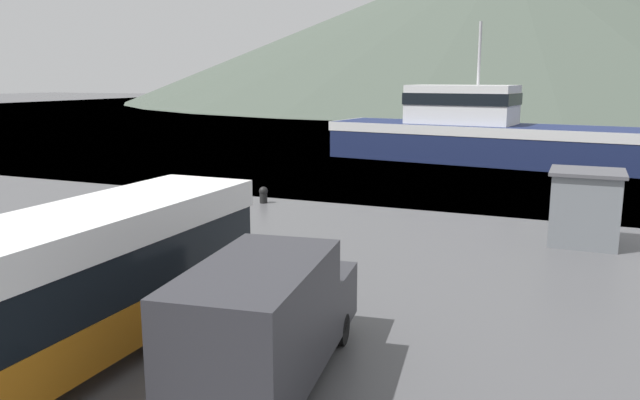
{
  "coord_description": "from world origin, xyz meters",
  "views": [
    {
      "loc": [
        9.52,
        -2.26,
        5.76
      ],
      "look_at": [
        1.98,
        15.48,
        2.0
      ],
      "focal_mm": 35.0,
      "sensor_mm": 36.0,
      "label": 1
    }
  ],
  "objects_px": {
    "fishing_boat": "(486,133)",
    "tour_bus": "(63,286)",
    "dock_kiosk": "(585,207)",
    "storage_bin": "(24,301)",
    "delivery_van": "(268,318)"
  },
  "relations": [
    {
      "from": "tour_bus",
      "to": "storage_bin",
      "type": "distance_m",
      "value": 3.27
    },
    {
      "from": "tour_bus",
      "to": "delivery_van",
      "type": "relative_size",
      "value": 1.76
    },
    {
      "from": "fishing_boat",
      "to": "tour_bus",
      "type": "bearing_deg",
      "value": 2.79
    },
    {
      "from": "storage_bin",
      "to": "tour_bus",
      "type": "bearing_deg",
      "value": -26.93
    },
    {
      "from": "tour_bus",
      "to": "storage_bin",
      "type": "xyz_separation_m",
      "value": [
        -2.73,
        1.38,
        -1.17
      ]
    },
    {
      "from": "delivery_van",
      "to": "storage_bin",
      "type": "distance_m",
      "value": 6.75
    },
    {
      "from": "delivery_van",
      "to": "dock_kiosk",
      "type": "relative_size",
      "value": 2.35
    },
    {
      "from": "delivery_van",
      "to": "dock_kiosk",
      "type": "distance_m",
      "value": 14.62
    },
    {
      "from": "storage_bin",
      "to": "dock_kiosk",
      "type": "relative_size",
      "value": 0.5
    },
    {
      "from": "tour_bus",
      "to": "delivery_van",
      "type": "distance_m",
      "value": 4.13
    },
    {
      "from": "dock_kiosk",
      "to": "tour_bus",
      "type": "bearing_deg",
      "value": -122.67
    },
    {
      "from": "delivery_van",
      "to": "fishing_boat",
      "type": "distance_m",
      "value": 34.72
    },
    {
      "from": "tour_bus",
      "to": "dock_kiosk",
      "type": "bearing_deg",
      "value": 56.91
    },
    {
      "from": "dock_kiosk",
      "to": "fishing_boat",
      "type": "bearing_deg",
      "value": 107.16
    },
    {
      "from": "tour_bus",
      "to": "fishing_boat",
      "type": "relative_size",
      "value": 0.46
    }
  ]
}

